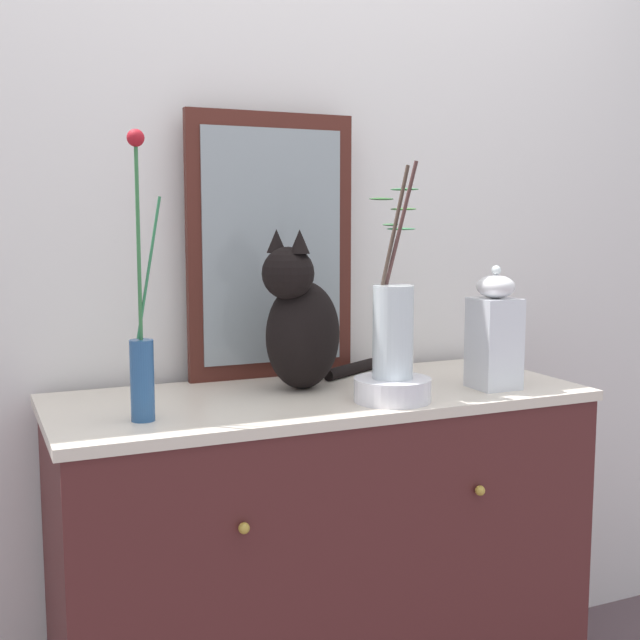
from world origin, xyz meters
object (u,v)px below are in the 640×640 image
(vase_glass_clear, at_px, (393,325))
(vase_slim_green, at_px, (142,351))
(mirror_leaning, at_px, (272,247))
(bowl_porcelain, at_px, (392,390))
(sideboard, at_px, (320,572))
(cat_sitting, at_px, (301,323))
(jar_lidded_porcelain, at_px, (494,334))

(vase_glass_clear, bearing_deg, vase_slim_green, 175.53)
(mirror_leaning, xyz_separation_m, vase_slim_green, (-0.42, -0.35, -0.20))
(vase_slim_green, xyz_separation_m, vase_glass_clear, (0.57, -0.04, 0.03))
(vase_slim_green, height_order, bowl_porcelain, vase_slim_green)
(sideboard, height_order, mirror_leaning, mirror_leaning)
(sideboard, distance_m, bowl_porcelain, 0.53)
(sideboard, relative_size, mirror_leaning, 1.87)
(vase_glass_clear, bearing_deg, bowl_porcelain, -121.51)
(vase_slim_green, bearing_deg, vase_glass_clear, -4.47)
(sideboard, relative_size, cat_sitting, 3.09)
(vase_slim_green, relative_size, vase_glass_clear, 1.21)
(mirror_leaning, relative_size, vase_glass_clear, 1.40)
(sideboard, distance_m, vase_slim_green, 0.77)
(mirror_leaning, height_order, jar_lidded_porcelain, mirror_leaning)
(cat_sitting, xyz_separation_m, jar_lidded_porcelain, (0.45, -0.18, -0.03))
(bowl_porcelain, bearing_deg, vase_slim_green, 175.22)
(mirror_leaning, bearing_deg, bowl_porcelain, -69.13)
(mirror_leaning, distance_m, cat_sitting, 0.26)
(sideboard, distance_m, cat_sitting, 0.64)
(sideboard, bearing_deg, vase_slim_green, -166.66)
(bowl_porcelain, bearing_deg, mirror_leaning, 110.87)
(mirror_leaning, xyz_separation_m, bowl_porcelain, (0.15, -0.40, -0.32))
(cat_sitting, bearing_deg, sideboard, -65.29)
(vase_glass_clear, relative_size, jar_lidded_porcelain, 1.62)
(vase_glass_clear, xyz_separation_m, jar_lidded_porcelain, (0.30, 0.03, -0.04))
(bowl_porcelain, distance_m, jar_lidded_porcelain, 0.33)
(vase_glass_clear, bearing_deg, cat_sitting, 124.58)
(jar_lidded_porcelain, bearing_deg, cat_sitting, 157.70)
(cat_sitting, height_order, bowl_porcelain, cat_sitting)
(sideboard, distance_m, jar_lidded_porcelain, 0.75)
(mirror_leaning, distance_m, vase_glass_clear, 0.46)
(sideboard, height_order, vase_slim_green, vase_slim_green)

